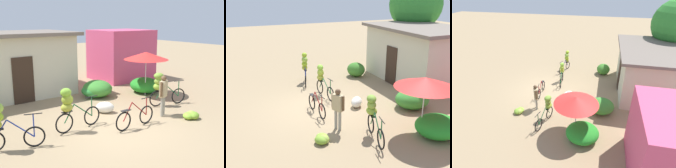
# 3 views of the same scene
# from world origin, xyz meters

# --- Properties ---
(ground_plane) EXTENTS (60.00, 60.00, 0.00)m
(ground_plane) POSITION_xyz_m (0.00, 0.00, 0.00)
(ground_plane) COLOR #987F5D
(building_low) EXTENTS (5.81, 3.96, 2.96)m
(building_low) POSITION_xyz_m (-1.50, 6.46, 1.50)
(building_low) COLOR beige
(building_low) RESTS_ON ground
(shop_pink) EXTENTS (3.20, 2.80, 2.92)m
(shop_pink) POSITION_xyz_m (5.03, 6.30, 1.46)
(shop_pink) COLOR #CF4871
(shop_pink) RESTS_ON ground
(hedge_bush_front_left) EXTENTS (1.13, 1.00, 0.81)m
(hedge_bush_front_left) POSITION_xyz_m (-3.44, 3.65, 0.40)
(hedge_bush_front_left) COLOR #3C7C29
(hedge_bush_front_left) RESTS_ON ground
(hedge_bush_front_right) EXTENTS (1.31, 1.19, 0.62)m
(hedge_bush_front_right) POSITION_xyz_m (1.49, 3.73, 0.31)
(hedge_bush_front_right) COLOR #2E8235
(hedge_bush_front_right) RESTS_ON ground
(hedge_bush_mid) EXTENTS (1.33, 1.45, 0.78)m
(hedge_bush_mid) POSITION_xyz_m (1.60, 3.70, 0.39)
(hedge_bush_mid) COLOR #3C8830
(hedge_bush_mid) RESTS_ON ground
(hedge_bush_by_door) EXTENTS (1.44, 1.55, 0.74)m
(hedge_bush_by_door) POSITION_xyz_m (3.90, 2.94, 0.37)
(hedge_bush_by_door) COLOR #248C27
(hedge_bush_by_door) RESTS_ON ground
(market_umbrella) EXTENTS (2.07, 2.07, 2.07)m
(market_umbrella) POSITION_xyz_m (3.55, 2.55, 1.90)
(market_umbrella) COLOR beige
(market_umbrella) RESTS_ON ground
(bicycle_leftmost) EXTENTS (1.63, 0.60, 1.60)m
(bicycle_leftmost) POSITION_xyz_m (-3.58, 0.61, 0.93)
(bicycle_leftmost) COLOR black
(bicycle_leftmost) RESTS_ON ground
(bicycle_near_pile) EXTENTS (1.76, 0.35, 1.47)m
(bicycle_near_pile) POSITION_xyz_m (-1.37, 0.75, 0.84)
(bicycle_near_pile) COLOR black
(bicycle_near_pile) RESTS_ON ground
(bicycle_center_loaded) EXTENTS (1.70, 0.17, 0.95)m
(bicycle_center_loaded) POSITION_xyz_m (0.52, -0.21, 0.36)
(bicycle_center_loaded) COLOR black
(bicycle_center_loaded) RESTS_ON ground
(bicycle_by_shop) EXTENTS (1.71, 0.55, 1.42)m
(bicycle_by_shop) POSITION_xyz_m (2.93, 0.94, 0.85)
(bicycle_by_shop) COLOR black
(bicycle_by_shop) RESTS_ON ground
(banana_pile_on_ground) EXTENTS (0.72, 0.63, 0.28)m
(banana_pile_on_ground) POSITION_xyz_m (2.71, -0.80, 0.13)
(banana_pile_on_ground) COLOR #83BA33
(banana_pile_on_ground) RESTS_ON ground
(produce_sack) EXTENTS (0.82, 0.79, 0.44)m
(produce_sack) POSITION_xyz_m (0.55, 1.59, 0.22)
(produce_sack) COLOR silver
(produce_sack) RESTS_ON ground
(person_vendor) EXTENTS (0.53, 0.35, 1.55)m
(person_vendor) POSITION_xyz_m (2.08, 0.03, 0.94)
(person_vendor) COLOR gray
(person_vendor) RESTS_ON ground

